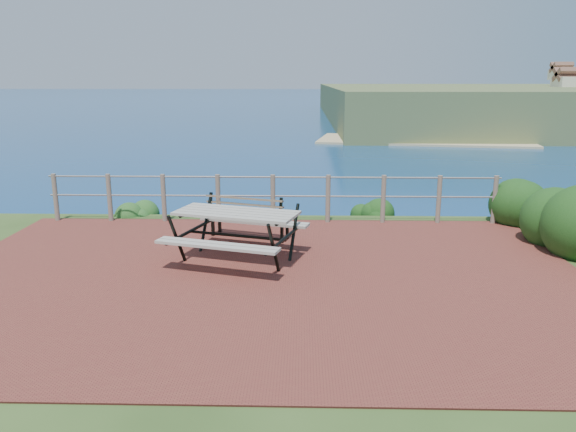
# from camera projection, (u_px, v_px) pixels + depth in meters

# --- Properties ---
(ground) EXTENTS (10.00, 7.00, 0.12)m
(ground) POSITION_uv_depth(u_px,v_px,m) (262.00, 277.00, 8.59)
(ground) COLOR brown
(ground) RESTS_ON ground
(ocean) EXTENTS (1200.00, 1200.00, 0.00)m
(ocean) POSITION_uv_depth(u_px,v_px,m) (301.00, 87.00, 202.73)
(ocean) COLOR #14537D
(ocean) RESTS_ON ground
(safety_railing) EXTENTS (9.40, 0.10, 1.00)m
(safety_railing) POSITION_uv_depth(u_px,v_px,m) (273.00, 196.00, 11.71)
(safety_railing) COLOR #6B5B4C
(safety_railing) RESTS_ON ground
(picnic_table) EXTENTS (2.13, 1.66, 0.83)m
(picnic_table) POSITION_uv_depth(u_px,v_px,m) (237.00, 231.00, 9.19)
(picnic_table) COLOR #9B968B
(picnic_table) RESTS_ON ground
(park_bench) EXTENTS (1.57, 0.85, 0.86)m
(park_bench) POSITION_uv_depth(u_px,v_px,m) (249.00, 209.00, 10.54)
(park_bench) COLOR brown
(park_bench) RESTS_ON ground
(shrub_right_edge) EXTENTS (1.09, 1.09, 1.56)m
(shrub_right_edge) POSITION_uv_depth(u_px,v_px,m) (519.00, 223.00, 11.82)
(shrub_right_edge) COLOR #173D13
(shrub_right_edge) RESTS_ON ground
(shrub_lip_west) EXTENTS (0.73, 0.73, 0.46)m
(shrub_lip_west) POSITION_uv_depth(u_px,v_px,m) (136.00, 213.00, 12.72)
(shrub_lip_west) COLOR #245520
(shrub_lip_west) RESTS_ON ground
(shrub_lip_east) EXTENTS (0.73, 0.73, 0.46)m
(shrub_lip_east) POSITION_uv_depth(u_px,v_px,m) (371.00, 213.00, 12.72)
(shrub_lip_east) COLOR #173D13
(shrub_lip_east) RESTS_ON ground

